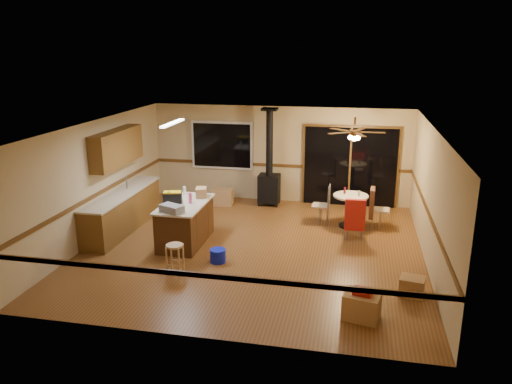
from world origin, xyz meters
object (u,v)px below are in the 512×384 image
(wood_stove, at_px, (269,178))
(blue_bucket, at_px, (218,256))
(box_corner_a, at_px, (362,306))
(toolbox_grey, at_px, (172,209))
(dining_table, at_px, (350,205))
(box_corner_b, at_px, (412,286))
(toolbox_black, at_px, (173,198))
(chair_left, at_px, (325,200))
(chair_right, at_px, (373,203))
(kitchen_island, at_px, (185,223))
(bar_stool, at_px, (175,259))
(chair_near, at_px, (355,215))
(box_under_window, at_px, (223,197))

(wood_stove, bearing_deg, blue_bucket, -94.94)
(wood_stove, xyz_separation_m, box_corner_a, (2.45, -5.50, -0.52))
(wood_stove, xyz_separation_m, toolbox_grey, (-1.35, -3.67, 0.25))
(dining_table, bearing_deg, box_corner_b, -70.94)
(toolbox_black, height_order, chair_left, toolbox_black)
(toolbox_grey, distance_m, box_corner_b, 4.81)
(chair_left, distance_m, chair_right, 1.11)
(box_corner_b, bearing_deg, blue_bucket, 169.59)
(kitchen_island, height_order, box_corner_a, kitchen_island)
(kitchen_island, relative_size, dining_table, 2.06)
(bar_stool, xyz_separation_m, chair_left, (2.55, 3.36, 0.30))
(chair_left, bearing_deg, box_corner_b, -62.85)
(kitchen_island, height_order, chair_left, chair_left)
(chair_right, relative_size, box_corner_b, 1.73)
(blue_bucket, distance_m, dining_table, 3.63)
(chair_left, bearing_deg, chair_near, -54.21)
(chair_left, distance_m, box_under_window, 3.00)
(toolbox_grey, xyz_separation_m, box_corner_a, (3.81, -1.83, -0.77))
(toolbox_grey, height_order, bar_stool, toolbox_grey)
(toolbox_grey, height_order, box_under_window, toolbox_grey)
(wood_stove, height_order, toolbox_grey, wood_stove)
(wood_stove, height_order, box_corner_b, wood_stove)
(kitchen_island, relative_size, chair_near, 2.40)
(toolbox_grey, distance_m, blue_bucket, 1.34)
(chair_near, height_order, chair_right, same)
(chair_left, bearing_deg, toolbox_grey, -140.09)
(wood_stove, xyz_separation_m, chair_near, (2.29, -2.20, -0.13))
(blue_bucket, bearing_deg, box_under_window, 103.77)
(dining_table, height_order, box_under_window, dining_table)
(dining_table, xyz_separation_m, chair_near, (0.11, -0.88, 0.07))
(wood_stove, relative_size, chair_right, 3.60)
(toolbox_black, relative_size, box_corner_b, 0.97)
(chair_right, distance_m, box_corner_a, 4.27)
(box_corner_a, bearing_deg, box_corner_b, 47.78)
(kitchen_island, xyz_separation_m, box_under_window, (0.07, 2.81, -0.24))
(toolbox_grey, bearing_deg, chair_near, 22.04)
(toolbox_grey, height_order, box_corner_b, toolbox_grey)
(toolbox_grey, bearing_deg, box_corner_b, -10.96)
(blue_bucket, relative_size, box_corner_b, 0.78)
(toolbox_black, distance_m, box_corner_b, 5.15)
(toolbox_black, relative_size, chair_near, 0.56)
(chair_near, bearing_deg, bar_stool, -143.88)
(wood_stove, height_order, dining_table, wood_stove)
(toolbox_grey, bearing_deg, toolbox_black, 108.72)
(kitchen_island, bearing_deg, blue_bucket, -41.48)
(blue_bucket, height_order, chair_right, chair_right)
(toolbox_grey, distance_m, toolbox_black, 0.64)
(box_corner_b, bearing_deg, chair_near, 113.12)
(bar_stool, relative_size, box_under_window, 1.07)
(chair_near, xyz_separation_m, chair_right, (0.41, 0.94, 0.00))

